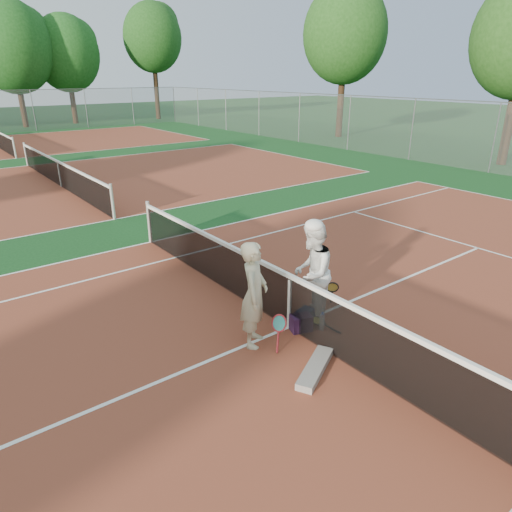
{
  "coord_description": "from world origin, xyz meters",
  "views": [
    {
      "loc": [
        -4.67,
        -5.15,
        4.13
      ],
      "look_at": [
        0.0,
        0.94,
        1.05
      ],
      "focal_mm": 32.0,
      "sensor_mm": 36.0,
      "label": 1
    }
  ],
  "objects_px": {
    "sports_bag_purple": "(301,323)",
    "player_a": "(254,295)",
    "net_main": "(289,302)",
    "sports_bag_navy": "(305,317)",
    "water_bottle": "(322,322)",
    "player_b": "(312,273)",
    "racket_spare": "(317,323)",
    "racket_black_held": "(332,295)",
    "racket_red": "(279,332)"
  },
  "relations": [
    {
      "from": "sports_bag_purple",
      "to": "player_a",
      "type": "bearing_deg",
      "value": 168.44
    },
    {
      "from": "net_main",
      "to": "sports_bag_navy",
      "type": "height_order",
      "value": "net_main"
    },
    {
      "from": "player_a",
      "to": "water_bottle",
      "type": "relative_size",
      "value": 5.89
    },
    {
      "from": "net_main",
      "to": "sports_bag_purple",
      "type": "relative_size",
      "value": 30.93
    },
    {
      "from": "sports_bag_purple",
      "to": "player_b",
      "type": "bearing_deg",
      "value": 26.59
    },
    {
      "from": "net_main",
      "to": "racket_spare",
      "type": "distance_m",
      "value": 0.67
    },
    {
      "from": "racket_spare",
      "to": "water_bottle",
      "type": "height_order",
      "value": "water_bottle"
    },
    {
      "from": "water_bottle",
      "to": "racket_spare",
      "type": "bearing_deg",
      "value": 77.92
    },
    {
      "from": "net_main",
      "to": "player_a",
      "type": "height_order",
      "value": "player_a"
    },
    {
      "from": "player_a",
      "to": "player_b",
      "type": "bearing_deg",
      "value": -42.37
    },
    {
      "from": "player_b",
      "to": "net_main",
      "type": "bearing_deg",
      "value": -31.5
    },
    {
      "from": "sports_bag_navy",
      "to": "water_bottle",
      "type": "distance_m",
      "value": 0.35
    },
    {
      "from": "racket_black_held",
      "to": "water_bottle",
      "type": "relative_size",
      "value": 1.84
    },
    {
      "from": "player_b",
      "to": "water_bottle",
      "type": "relative_size",
      "value": 6.02
    },
    {
      "from": "racket_red",
      "to": "sports_bag_purple",
      "type": "relative_size",
      "value": 1.58
    },
    {
      "from": "racket_black_held",
      "to": "sports_bag_purple",
      "type": "relative_size",
      "value": 1.55
    },
    {
      "from": "player_b",
      "to": "racket_black_held",
      "type": "xyz_separation_m",
      "value": [
        0.6,
        0.04,
        -0.63
      ]
    },
    {
      "from": "racket_black_held",
      "to": "racket_spare",
      "type": "xyz_separation_m",
      "value": [
        -0.69,
        -0.33,
        -0.21
      ]
    },
    {
      "from": "net_main",
      "to": "racket_black_held",
      "type": "height_order",
      "value": "net_main"
    },
    {
      "from": "racket_spare",
      "to": "racket_red",
      "type": "bearing_deg",
      "value": 78.89
    },
    {
      "from": "water_bottle",
      "to": "net_main",
      "type": "bearing_deg",
      "value": 134.87
    },
    {
      "from": "net_main",
      "to": "racket_red",
      "type": "xyz_separation_m",
      "value": [
        -0.53,
        -0.35,
        -0.23
      ]
    },
    {
      "from": "player_a",
      "to": "racket_red",
      "type": "relative_size",
      "value": 3.16
    },
    {
      "from": "sports_bag_navy",
      "to": "water_bottle",
      "type": "relative_size",
      "value": 1.11
    },
    {
      "from": "sports_bag_navy",
      "to": "sports_bag_purple",
      "type": "height_order",
      "value": "sports_bag_purple"
    },
    {
      "from": "player_a",
      "to": "water_bottle",
      "type": "distance_m",
      "value": 1.44
    },
    {
      "from": "player_a",
      "to": "player_b",
      "type": "distance_m",
      "value": 1.29
    },
    {
      "from": "player_a",
      "to": "net_main",
      "type": "bearing_deg",
      "value": -42.68
    },
    {
      "from": "net_main",
      "to": "player_a",
      "type": "distance_m",
      "value": 0.85
    },
    {
      "from": "player_a",
      "to": "racket_spare",
      "type": "xyz_separation_m",
      "value": [
        1.2,
        -0.26,
        -0.81
      ]
    },
    {
      "from": "racket_spare",
      "to": "player_a",
      "type": "bearing_deg",
      "value": 62.0
    },
    {
      "from": "net_main",
      "to": "racket_spare",
      "type": "bearing_deg",
      "value": -32.08
    },
    {
      "from": "net_main",
      "to": "racket_black_held",
      "type": "bearing_deg",
      "value": 2.91
    },
    {
      "from": "racket_red",
      "to": "sports_bag_purple",
      "type": "xyz_separation_m",
      "value": [
        0.63,
        0.16,
        -0.14
      ]
    },
    {
      "from": "player_a",
      "to": "racket_black_held",
      "type": "distance_m",
      "value": 1.98
    },
    {
      "from": "sports_bag_purple",
      "to": "water_bottle",
      "type": "height_order",
      "value": "water_bottle"
    },
    {
      "from": "racket_red",
      "to": "player_b",
      "type": "bearing_deg",
      "value": -22.67
    },
    {
      "from": "racket_spare",
      "to": "water_bottle",
      "type": "xyz_separation_m",
      "value": [
        -0.03,
        -0.13,
        0.08
      ]
    },
    {
      "from": "player_b",
      "to": "racket_black_held",
      "type": "relative_size",
      "value": 3.28
    },
    {
      "from": "player_a",
      "to": "racket_spare",
      "type": "bearing_deg",
      "value": -55.78
    },
    {
      "from": "racket_black_held",
      "to": "racket_spare",
      "type": "height_order",
      "value": "racket_black_held"
    },
    {
      "from": "net_main",
      "to": "sports_bag_purple",
      "type": "xyz_separation_m",
      "value": [
        0.1,
        -0.19,
        -0.37
      ]
    },
    {
      "from": "racket_spare",
      "to": "sports_bag_navy",
      "type": "xyz_separation_m",
      "value": [
        -0.11,
        0.21,
        0.06
      ]
    },
    {
      "from": "racket_red",
      "to": "sports_bag_navy",
      "type": "bearing_deg",
      "value": -23.2
    },
    {
      "from": "sports_bag_purple",
      "to": "water_bottle",
      "type": "bearing_deg",
      "value": -35.39
    },
    {
      "from": "racket_red",
      "to": "sports_bag_purple",
      "type": "bearing_deg",
      "value": -27.88
    },
    {
      "from": "sports_bag_navy",
      "to": "sports_bag_purple",
      "type": "xyz_separation_m",
      "value": [
        -0.22,
        -0.13,
        0.01
      ]
    },
    {
      "from": "racket_black_held",
      "to": "sports_bag_navy",
      "type": "xyz_separation_m",
      "value": [
        -0.8,
        -0.12,
        -0.14
      ]
    },
    {
      "from": "net_main",
      "to": "racket_black_held",
      "type": "xyz_separation_m",
      "value": [
        1.12,
        0.06,
        -0.23
      ]
    },
    {
      "from": "water_bottle",
      "to": "player_b",
      "type": "bearing_deg",
      "value": 74.14
    }
  ]
}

